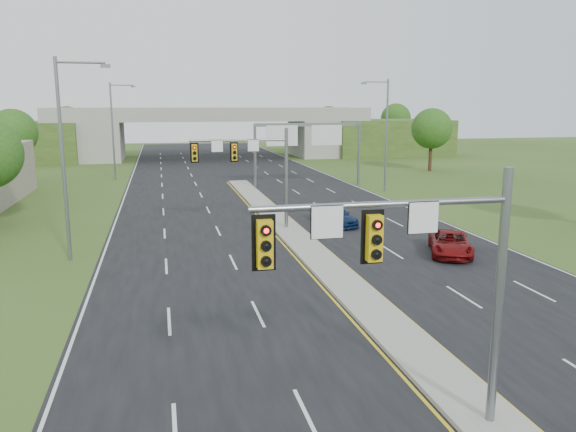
# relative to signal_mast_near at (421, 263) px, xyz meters

# --- Properties ---
(ground) EXTENTS (240.00, 240.00, 0.00)m
(ground) POSITION_rel_signal_mast_near_xyz_m (2.26, 0.07, -4.73)
(ground) COLOR #334E1C
(ground) RESTS_ON ground
(road) EXTENTS (24.00, 160.00, 0.02)m
(road) POSITION_rel_signal_mast_near_xyz_m (2.26, 35.07, -4.72)
(road) COLOR black
(road) RESTS_ON ground
(median) EXTENTS (2.00, 54.00, 0.16)m
(median) POSITION_rel_signal_mast_near_xyz_m (2.26, 23.07, -4.63)
(median) COLOR gray
(median) RESTS_ON road
(lane_markings) EXTENTS (23.72, 160.00, 0.01)m
(lane_markings) POSITION_rel_signal_mast_near_xyz_m (1.66, 28.99, -4.70)
(lane_markings) COLOR gold
(lane_markings) RESTS_ON road
(signal_mast_near) EXTENTS (6.62, 0.60, 7.00)m
(signal_mast_near) POSITION_rel_signal_mast_near_xyz_m (0.00, 0.00, 0.00)
(signal_mast_near) COLOR slate
(signal_mast_near) RESTS_ON ground
(signal_mast_far) EXTENTS (6.62, 0.60, 7.00)m
(signal_mast_far) POSITION_rel_signal_mast_near_xyz_m (0.00, 25.00, 0.00)
(signal_mast_far) COLOR slate
(signal_mast_far) RESTS_ON ground
(sign_gantry) EXTENTS (11.58, 0.44, 6.67)m
(sign_gantry) POSITION_rel_signal_mast_near_xyz_m (8.95, 44.99, 0.51)
(sign_gantry) COLOR slate
(sign_gantry) RESTS_ON ground
(overpass) EXTENTS (80.00, 14.00, 8.10)m
(overpass) POSITION_rel_signal_mast_near_xyz_m (2.26, 80.07, -1.17)
(overpass) COLOR gray
(overpass) RESTS_ON ground
(lightpole_l_mid) EXTENTS (2.85, 0.25, 11.00)m
(lightpole_l_mid) POSITION_rel_signal_mast_near_xyz_m (-11.03, 20.07, 1.38)
(lightpole_l_mid) COLOR slate
(lightpole_l_mid) RESTS_ON ground
(lightpole_l_far) EXTENTS (2.85, 0.25, 11.00)m
(lightpole_l_far) POSITION_rel_signal_mast_near_xyz_m (-11.03, 55.07, 1.38)
(lightpole_l_far) COLOR slate
(lightpole_l_far) RESTS_ON ground
(lightpole_r_far) EXTENTS (2.85, 0.25, 11.00)m
(lightpole_r_far) POSITION_rel_signal_mast_near_xyz_m (15.56, 40.07, 1.38)
(lightpole_r_far) COLOR slate
(lightpole_r_far) RESTS_ON ground
(tree_l_mid) EXTENTS (5.20, 5.20, 8.12)m
(tree_l_mid) POSITION_rel_signal_mast_near_xyz_m (-21.74, 55.07, 0.78)
(tree_l_mid) COLOR #382316
(tree_l_mid) RESTS_ON ground
(tree_r_mid) EXTENTS (5.20, 5.20, 8.12)m
(tree_r_mid) POSITION_rel_signal_mast_near_xyz_m (28.26, 55.07, 0.78)
(tree_r_mid) COLOR #382316
(tree_r_mid) RESTS_ON ground
(tree_back_b) EXTENTS (5.60, 5.60, 8.32)m
(tree_back_b) POSITION_rel_signal_mast_near_xyz_m (-21.74, 94.07, 0.78)
(tree_back_b) COLOR #382316
(tree_back_b) RESTS_ON ground
(tree_back_c) EXTENTS (5.60, 5.60, 8.32)m
(tree_back_c) POSITION_rel_signal_mast_near_xyz_m (26.26, 94.07, 0.78)
(tree_back_c) COLOR #382316
(tree_back_c) RESTS_ON ground
(tree_back_d) EXTENTS (6.00, 6.00, 8.85)m
(tree_back_d) POSITION_rel_signal_mast_near_xyz_m (40.26, 94.07, 1.11)
(tree_back_d) COLOR #382316
(tree_back_d) RESTS_ON ground
(car_far_a) EXTENTS (3.94, 5.30, 1.34)m
(car_far_a) POSITION_rel_signal_mast_near_xyz_m (10.00, 16.37, -4.04)
(car_far_a) COLOR #6C0A0B
(car_far_a) RESTS_ON road
(car_far_b) EXTENTS (2.79, 4.72, 1.28)m
(car_far_b) POSITION_rel_signal_mast_near_xyz_m (5.99, 25.65, -4.06)
(car_far_b) COLOR #0A1B41
(car_far_b) RESTS_ON road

